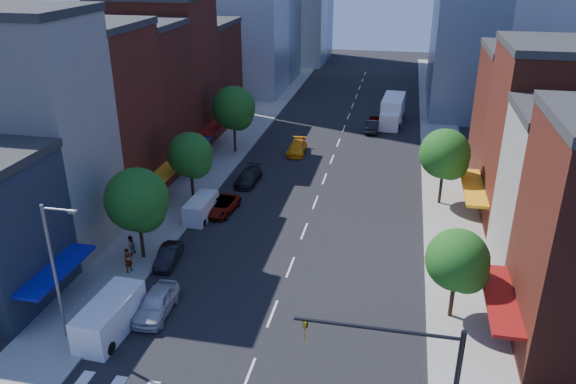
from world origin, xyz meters
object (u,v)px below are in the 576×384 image
object	(u,v)px
parked_car_second	(169,255)
traffic_car_far	(375,122)
cargo_van_near	(109,318)
taxi	(297,148)
pedestrian_near	(128,260)
pedestrian_far	(130,245)
traffic_car_oncoming	(373,126)
cargo_van_far	(201,209)
parked_car_front	(156,303)
parked_car_third	(222,206)
box_truck	(392,111)
parked_car_rear	(248,177)

from	to	relation	value
parked_car_second	traffic_car_far	xyz separation A→B (m)	(13.24, 38.60, 0.17)
cargo_van_near	taxi	size ratio (longest dim) A/B	1.16
cargo_van_near	pedestrian_near	bearing A→B (deg)	109.45
cargo_van_near	pedestrian_far	size ratio (longest dim) A/B	3.49
pedestrian_far	taxi	bearing A→B (deg)	175.77
cargo_van_near	traffic_car_oncoming	xyz separation A→B (m)	(13.33, 45.58, -0.38)
traffic_car_oncoming	traffic_car_far	bearing A→B (deg)	-92.45
cargo_van_far	cargo_van_near	bearing A→B (deg)	-88.32
parked_car_front	parked_car_third	xyz separation A→B (m)	(-0.51, 15.66, -0.16)
taxi	pedestrian_far	bearing A→B (deg)	-109.25
parked_car_third	traffic_car_far	distance (m)	31.56
traffic_car_oncoming	cargo_van_near	bearing A→B (deg)	75.48
taxi	box_truck	distance (m)	17.88
parked_car_rear	box_truck	bearing A→B (deg)	63.29
traffic_car_oncoming	pedestrian_far	size ratio (longest dim) A/B	2.95
parked_car_front	cargo_van_far	size ratio (longest dim) A/B	1.05
box_truck	pedestrian_near	size ratio (longest dim) A/B	4.78
parked_car_second	cargo_van_near	distance (m)	8.84
traffic_car_oncoming	box_truck	bearing A→B (deg)	-117.30
cargo_van_far	traffic_car_far	distance (m)	33.58
pedestrian_near	pedestrian_far	distance (m)	2.59
parked_car_rear	pedestrian_near	xyz separation A→B (m)	(-4.07, -18.57, 0.40)
parked_car_second	traffic_car_oncoming	size ratio (longest dim) A/B	0.83
pedestrian_far	parked_car_second	bearing A→B (deg)	96.74
parked_car_rear	cargo_van_far	bearing A→B (deg)	-100.35
parked_car_rear	pedestrian_far	bearing A→B (deg)	-104.88
parked_car_front	cargo_van_near	world-z (taller)	cargo_van_near
parked_car_rear	cargo_van_far	distance (m)	8.97
parked_car_third	pedestrian_far	distance (m)	10.12
parked_car_front	cargo_van_far	xyz separation A→B (m)	(-2.00, 14.09, 0.13)
parked_car_third	cargo_van_far	distance (m)	2.18
parked_car_second	parked_car_third	distance (m)	9.49
box_truck	pedestrian_near	distance (m)	46.43
taxi	pedestrian_far	distance (m)	27.35
pedestrian_near	parked_car_rear	bearing A→B (deg)	12.08
traffic_car_far	traffic_car_oncoming	bearing A→B (deg)	93.44
parked_car_third	traffic_car_far	size ratio (longest dim) A/B	0.98
parked_car_rear	cargo_van_far	world-z (taller)	cargo_van_far
traffic_car_oncoming	parked_car_third	bearing A→B (deg)	68.38
traffic_car_oncoming	pedestrian_far	world-z (taller)	pedestrian_far
parked_car_second	cargo_van_far	world-z (taller)	cargo_van_far
parked_car_rear	cargo_van_near	xyz separation A→B (m)	(-2.01, -25.40, 0.46)
traffic_car_far	cargo_van_far	bearing A→B (deg)	74.03
pedestrian_far	parked_car_front	bearing A→B (deg)	50.88
parked_car_rear	traffic_car_oncoming	world-z (taller)	traffic_car_oncoming
parked_car_third	cargo_van_near	world-z (taller)	cargo_van_near
parked_car_front	traffic_car_oncoming	world-z (taller)	parked_car_front
parked_car_third	cargo_van_far	xyz separation A→B (m)	(-1.49, -1.56, 0.29)
traffic_car_far	parked_car_second	bearing A→B (deg)	78.73
parked_car_front	parked_car_third	world-z (taller)	parked_car_front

